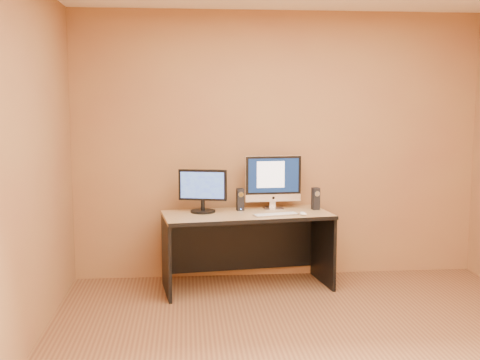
{
  "coord_description": "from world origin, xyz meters",
  "views": [
    {
      "loc": [
        -0.92,
        -3.85,
        1.72
      ],
      "look_at": [
        -0.43,
        1.48,
        1.03
      ],
      "focal_mm": 45.0,
      "sensor_mm": 36.0,
      "label": 1
    }
  ],
  "objects": [
    {
      "name": "desk",
      "position": [
        -0.35,
        1.58,
        0.35
      ],
      "size": [
        1.6,
        0.86,
        0.71
      ],
      "primitive_type": null,
      "rotation": [
        0.0,
        0.0,
        0.13
      ],
      "color": "tan",
      "rests_on": "ground"
    },
    {
      "name": "mouse",
      "position": [
        0.14,
        1.43,
        0.72
      ],
      "size": [
        0.07,
        0.11,
        0.03
      ],
      "primitive_type": "ellipsoid",
      "rotation": [
        0.0,
        0.0,
        0.2
      ],
      "color": "white",
      "rests_on": "desk"
    },
    {
      "name": "floor",
      "position": [
        0.0,
        0.0,
        0.0
      ],
      "size": [
        4.0,
        4.0,
        0.0
      ],
      "primitive_type": "plane",
      "color": "brown",
      "rests_on": "ground"
    },
    {
      "name": "second_monitor",
      "position": [
        -0.76,
        1.67,
        0.91
      ],
      "size": [
        0.5,
        0.33,
        0.4
      ],
      "primitive_type": null,
      "rotation": [
        0.0,
        0.0,
        -0.23
      ],
      "color": "black",
      "rests_on": "desk"
    },
    {
      "name": "cable_a",
      "position": [
        -0.08,
        1.85,
        0.71
      ],
      "size": [
        0.12,
        0.18,
        0.01
      ],
      "primitive_type": "cylinder",
      "rotation": [
        1.57,
        0.0,
        0.59
      ],
      "color": "black",
      "rests_on": "desk"
    },
    {
      "name": "cable_b",
      "position": [
        -0.11,
        1.87,
        0.71
      ],
      "size": [
        0.04,
        0.17,
        0.01
      ],
      "primitive_type": "cylinder",
      "rotation": [
        1.57,
        0.0,
        -0.17
      ],
      "color": "black",
      "rests_on": "desk"
    },
    {
      "name": "walls",
      "position": [
        0.0,
        0.0,
        1.3
      ],
      "size": [
        4.0,
        4.0,
        2.6
      ],
      "primitive_type": null,
      "color": "olive",
      "rests_on": "ground"
    },
    {
      "name": "speaker_left",
      "position": [
        -0.4,
        1.74,
        0.81
      ],
      "size": [
        0.07,
        0.08,
        0.21
      ],
      "primitive_type": null,
      "rotation": [
        0.0,
        0.0,
        0.13
      ],
      "color": "black",
      "rests_on": "desk"
    },
    {
      "name": "imac",
      "position": [
        -0.08,
        1.78,
        0.97
      ],
      "size": [
        0.55,
        0.23,
        0.52
      ],
      "primitive_type": null,
      "rotation": [
        0.0,
        0.0,
        0.06
      ],
      "color": "silver",
      "rests_on": "desk"
    },
    {
      "name": "speaker_right",
      "position": [
        0.32,
        1.72,
        0.81
      ],
      "size": [
        0.08,
        0.08,
        0.21
      ],
      "primitive_type": null,
      "rotation": [
        0.0,
        0.0,
        0.2
      ],
      "color": "black",
      "rests_on": "desk"
    },
    {
      "name": "keyboard",
      "position": [
        -0.1,
        1.46,
        0.71
      ],
      "size": [
        0.42,
        0.21,
        0.02
      ],
      "primitive_type": "cube",
      "rotation": [
        0.0,
        0.0,
        0.24
      ],
      "color": "silver",
      "rests_on": "desk"
    }
  ]
}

